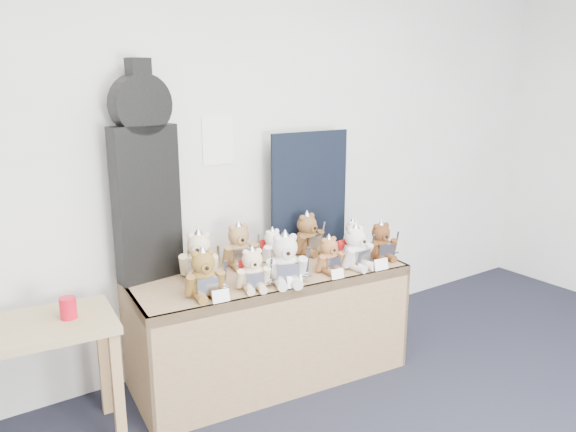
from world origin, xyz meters
TOP-DOWN VIEW (x-y plane):
  - room_shell at (-0.03, 2.49)m, footprint 6.00×6.00m
  - display_table at (0.06, 2.03)m, footprint 1.71×0.86m
  - side_table at (-1.28, 2.10)m, footprint 0.86×0.54m
  - guitar_case at (-0.55, 2.37)m, footprint 0.39×0.16m
  - navy_board at (0.57, 2.35)m, footprint 0.59×0.05m
  - red_cup at (-1.08, 2.07)m, footprint 0.08×0.08m
  - teddy_front_far_left at (-0.42, 1.94)m, footprint 0.24×0.21m
  - teddy_front_left at (-0.15, 1.89)m, footprint 0.22×0.20m
  - teddy_front_centre at (0.04, 1.86)m, footprint 0.27×0.26m
  - teddy_front_right at (0.37, 1.87)m, footprint 0.20×0.17m
  - teddy_front_far_right at (0.54, 1.83)m, footprint 0.25×0.21m
  - teddy_front_end at (0.78, 1.87)m, footprint 0.22×0.19m
  - teddy_back_left at (-0.32, 2.21)m, footprint 0.25×0.25m
  - teddy_back_centre_left at (-0.02, 2.26)m, footprint 0.25×0.22m
  - teddy_back_centre_right at (0.19, 2.22)m, footprint 0.19×0.16m
  - teddy_back_right at (0.47, 2.23)m, footprint 0.26×0.22m
  - teddy_back_end at (0.80, 2.15)m, footprint 0.18×0.17m
  - teddy_back_far_left at (-0.32, 2.26)m, footprint 0.19×0.17m
  - entry_card_a at (-0.39, 1.82)m, footprint 0.10×0.03m
  - entry_card_b at (0.05, 1.77)m, footprint 0.10×0.03m
  - entry_card_c at (0.33, 1.74)m, footprint 0.08×0.03m
  - entry_card_d at (0.64, 1.71)m, footprint 0.10×0.03m

SIDE VIEW (x-z plane):
  - display_table at x=0.06m, z-range 0.19..0.88m
  - side_table at x=-1.28m, z-range 0.22..0.90m
  - entry_card_c at x=0.33m, z-range 0.69..0.75m
  - entry_card_a at x=-0.39m, z-range 0.69..0.76m
  - entry_card_b at x=0.05m, z-range 0.69..0.76m
  - entry_card_d at x=0.64m, z-range 0.69..0.76m
  - red_cup at x=-1.08m, z-range 0.68..0.79m
  - teddy_back_end at x=0.80m, z-range 0.66..0.88m
  - teddy_back_far_left at x=-0.32m, z-range 0.66..0.90m
  - teddy_back_centre_right at x=0.19m, z-range 0.66..0.90m
  - teddy_front_right at x=0.37m, z-range 0.66..0.91m
  - teddy_front_left at x=-0.15m, z-range 0.66..0.92m
  - teddy_front_end at x=0.78m, z-range 0.66..0.93m
  - teddy_front_far_left at x=-0.42m, z-range 0.66..0.95m
  - teddy_front_far_right at x=0.54m, z-range 0.65..0.95m
  - teddy_back_centre_left at x=-0.02m, z-range 0.66..0.96m
  - teddy_back_right at x=0.47m, z-range 0.65..0.96m
  - teddy_back_left at x=-0.32m, z-range 0.65..0.97m
  - teddy_front_centre at x=0.04m, z-range 0.65..0.98m
  - navy_board at x=0.57m, z-range 0.69..1.47m
  - guitar_case at x=-0.55m, z-range 0.67..1.91m
  - room_shell at x=-0.03m, z-range -1.56..4.44m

